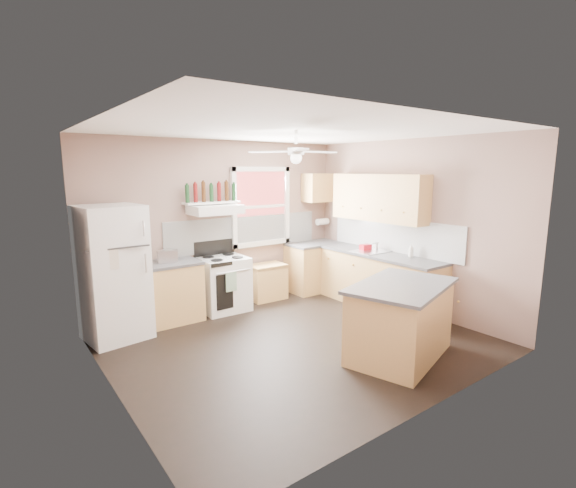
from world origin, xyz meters
TOP-DOWN VIEW (x-y plane):
  - floor at (0.00, 0.00)m, footprint 4.50×4.50m
  - ceiling at (0.00, 0.00)m, footprint 4.50×4.50m
  - wall_back at (0.00, 2.02)m, footprint 4.50×0.05m
  - wall_right at (2.27, 0.00)m, footprint 0.05×4.00m
  - wall_left at (-2.27, 0.00)m, footprint 0.05×4.00m
  - backsplash_back at (0.45, 1.99)m, footprint 2.90×0.03m
  - backsplash_right at (2.23, 0.30)m, footprint 0.03×2.60m
  - window_view at (0.75, 1.98)m, footprint 1.00×0.02m
  - window_frame at (0.75, 1.96)m, footprint 1.16×0.07m
  - refrigerator at (-1.85, 1.54)m, footprint 0.84×0.82m
  - base_cabinet_left at (-1.06, 1.70)m, footprint 0.90×0.60m
  - counter_left at (-1.06, 1.70)m, footprint 0.92×0.62m
  - toaster at (-1.05, 1.70)m, footprint 0.31×0.22m
  - stove at (-0.16, 1.68)m, footprint 0.74×0.67m
  - range_hood at (-0.23, 1.75)m, footprint 0.78×0.50m
  - bottle_shelf at (-0.23, 1.87)m, footprint 0.90×0.26m
  - cart at (0.72, 1.75)m, footprint 0.63×0.43m
  - base_cabinet_corner at (1.75, 1.70)m, footprint 1.00×0.60m
  - base_cabinet_right at (1.95, 0.30)m, footprint 0.60×2.20m
  - counter_corner at (1.75, 1.70)m, footprint 1.02×0.62m
  - counter_right at (1.94, 0.30)m, footprint 0.62×2.22m
  - sink at (1.94, 0.50)m, footprint 0.55×0.45m
  - faucet at (2.10, 0.50)m, footprint 0.03×0.03m
  - upper_cabinet_right at (2.08, 0.50)m, footprint 0.33×1.80m
  - upper_cabinet_corner at (1.95, 1.83)m, footprint 0.60×0.33m
  - paper_towel at (2.07, 1.86)m, footprint 0.26×0.12m
  - island at (0.75, -1.09)m, footprint 1.53×1.21m
  - island_top at (0.75, -1.09)m, footprint 1.63×1.30m
  - ceiling_fan_hub at (0.00, 0.00)m, footprint 0.20×0.20m
  - soap_bottle at (2.11, -0.17)m, footprint 0.12×0.12m
  - red_caddy at (1.95, 0.63)m, footprint 0.19×0.14m
  - wine_bottles at (-0.23, 1.87)m, footprint 0.86×0.06m

SIDE VIEW (x-z plane):
  - floor at x=0.00m, z-range 0.00..0.00m
  - cart at x=0.72m, z-range 0.00..0.62m
  - base_cabinet_left at x=-1.06m, z-range 0.00..0.86m
  - stove at x=-0.16m, z-range 0.00..0.86m
  - base_cabinet_corner at x=1.75m, z-range 0.00..0.86m
  - base_cabinet_right at x=1.95m, z-range 0.00..0.86m
  - island at x=0.75m, z-range 0.00..0.86m
  - counter_left at x=-1.06m, z-range 0.86..0.90m
  - counter_corner at x=1.75m, z-range 0.86..0.90m
  - counter_right at x=1.94m, z-range 0.86..0.90m
  - island_top at x=0.75m, z-range 0.86..0.90m
  - refrigerator at x=-1.85m, z-range 0.00..1.78m
  - sink at x=1.94m, z-range 0.88..0.91m
  - red_caddy at x=1.95m, z-range 0.90..1.00m
  - faucet at x=2.10m, z-range 0.90..1.04m
  - toaster at x=-1.05m, z-range 0.90..1.08m
  - soap_bottle at x=2.11m, z-range 0.90..1.11m
  - backsplash_back at x=0.45m, z-range 0.90..1.45m
  - backsplash_right at x=2.23m, z-range 0.90..1.45m
  - paper_towel at x=2.07m, z-range 1.19..1.31m
  - wall_back at x=0.00m, z-range 0.00..2.70m
  - wall_right at x=2.27m, z-range 0.00..2.70m
  - wall_left at x=-2.27m, z-range 0.00..2.70m
  - window_view at x=0.75m, z-range 1.00..2.20m
  - window_frame at x=0.75m, z-range 0.92..2.28m
  - range_hood at x=-0.23m, z-range 1.55..1.69m
  - bottle_shelf at x=-0.23m, z-range 1.71..1.73m
  - upper_cabinet_right at x=2.08m, z-range 1.40..2.16m
  - wine_bottles at x=-0.23m, z-range 1.72..2.03m
  - upper_cabinet_corner at x=1.95m, z-range 1.64..2.16m
  - ceiling_fan_hub at x=0.00m, z-range 2.41..2.49m
  - ceiling at x=0.00m, z-range 2.70..2.70m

